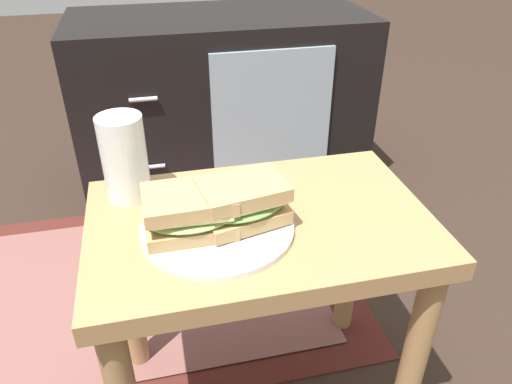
# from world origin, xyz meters

# --- Properties ---
(side_table) EXTENTS (0.56, 0.36, 0.46)m
(side_table) POSITION_xyz_m (0.00, 0.00, 0.37)
(side_table) COLOR #A37A4C
(side_table) RESTS_ON ground
(tv_cabinet) EXTENTS (0.96, 0.46, 0.58)m
(tv_cabinet) POSITION_xyz_m (0.09, 0.95, 0.29)
(tv_cabinet) COLOR black
(tv_cabinet) RESTS_ON ground
(area_rug) EXTENTS (1.12, 0.76, 0.01)m
(area_rug) POSITION_xyz_m (-0.22, 0.39, 0.00)
(area_rug) COLOR #4C1E19
(area_rug) RESTS_ON ground
(plate) EXTENTS (0.24, 0.24, 0.01)m
(plate) POSITION_xyz_m (-0.07, -0.02, 0.47)
(plate) COLOR silver
(plate) RESTS_ON side_table
(sandwich_front) EXTENTS (0.15, 0.11, 0.07)m
(sandwich_front) POSITION_xyz_m (-0.11, -0.02, 0.50)
(sandwich_front) COLOR tan
(sandwich_front) RESTS_ON plate
(sandwich_back) EXTENTS (0.16, 0.13, 0.07)m
(sandwich_back) POSITION_xyz_m (-0.03, -0.02, 0.51)
(sandwich_back) COLOR tan
(sandwich_back) RESTS_ON plate
(beer_glass) EXTENTS (0.08, 0.08, 0.15)m
(beer_glass) POSITION_xyz_m (-0.21, 0.12, 0.53)
(beer_glass) COLOR silver
(beer_glass) RESTS_ON side_table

